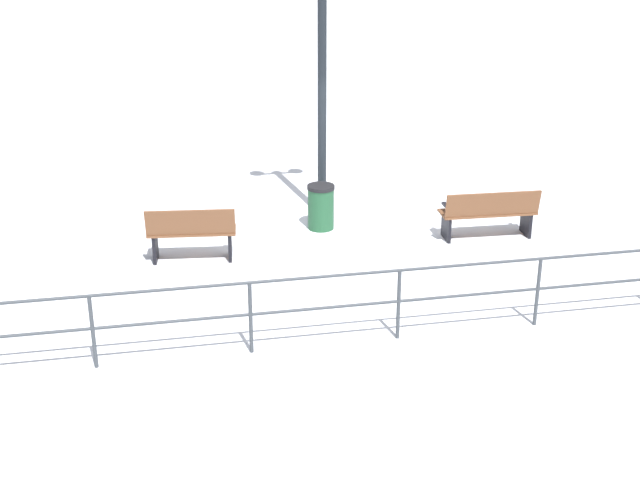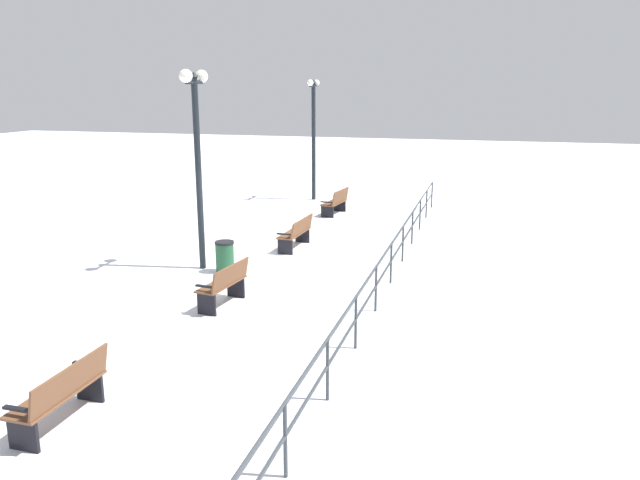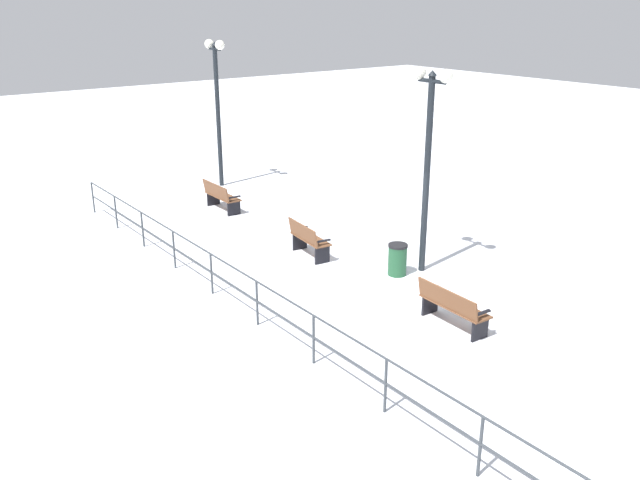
# 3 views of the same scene
# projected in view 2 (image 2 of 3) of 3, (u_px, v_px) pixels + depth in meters

# --- Properties ---
(ground_plane) EXTENTS (80.00, 80.00, 0.00)m
(ground_plane) POSITION_uv_depth(u_px,v_px,m) (259.00, 272.00, 15.29)
(ground_plane) COLOR white
(ground_plane) RESTS_ON ground
(bench_nearest) EXTENTS (0.74, 1.46, 0.91)m
(bench_nearest) POSITION_uv_depth(u_px,v_px,m) (336.00, 202.00, 22.00)
(bench_nearest) COLOR brown
(bench_nearest) RESTS_ON ground
(bench_second) EXTENTS (0.60, 1.62, 0.87)m
(bench_second) POSITION_uv_depth(u_px,v_px,m) (297.00, 232.00, 17.41)
(bench_second) COLOR brown
(bench_second) RESTS_ON ground
(bench_third) EXTENTS (0.67, 1.42, 0.92)m
(bench_third) POSITION_uv_depth(u_px,v_px,m) (224.00, 284.00, 12.83)
(bench_third) COLOR brown
(bench_third) RESTS_ON ground
(bench_fourth) EXTENTS (0.56, 1.54, 0.90)m
(bench_fourth) POSITION_uv_depth(u_px,v_px,m) (62.00, 393.00, 8.31)
(bench_fourth) COLOR brown
(bench_fourth) RESTS_ON ground
(lamppost_near) EXTENTS (0.24, 1.11, 4.70)m
(lamppost_near) POSITION_uv_depth(u_px,v_px,m) (314.00, 126.00, 24.34)
(lamppost_near) COLOR black
(lamppost_near) RESTS_ON ground
(lamppost_middle) EXTENTS (0.31, 1.12, 4.84)m
(lamppost_middle) POSITION_uv_depth(u_px,v_px,m) (197.00, 137.00, 14.84)
(lamppost_middle) COLOR black
(lamppost_middle) RESTS_ON ground
(waterfront_railing) EXTENTS (0.05, 19.15, 0.98)m
(waterfront_railing) POSITION_uv_depth(u_px,v_px,m) (391.00, 256.00, 14.28)
(waterfront_railing) COLOR #383D42
(waterfront_railing) RESTS_ON ground
(trash_bin) EXTENTS (0.47, 0.47, 0.78)m
(trash_bin) POSITION_uv_depth(u_px,v_px,m) (225.00, 257.00, 15.22)
(trash_bin) COLOR #1E4C2D
(trash_bin) RESTS_ON ground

